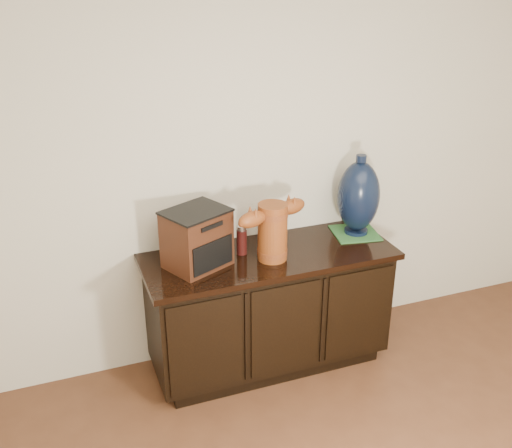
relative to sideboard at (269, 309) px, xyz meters
name	(u,v)px	position (x,y,z in m)	size (l,w,h in m)	color
sideboard	(269,309)	(0.00, 0.00, 0.00)	(1.46, 0.56, 0.75)	black
terracotta_vessel	(272,228)	(-0.01, -0.06, 0.56)	(0.47, 0.22, 0.33)	brown
tv_radio	(197,239)	(-0.42, 0.01, 0.53)	(0.41, 0.38, 0.33)	#371A0D
green_mat	(355,233)	(0.60, 0.07, 0.37)	(0.27, 0.27, 0.01)	#2B612D
lamp_base	(358,197)	(0.60, 0.07, 0.61)	(0.30, 0.30, 0.50)	black
spray_can	(242,240)	(-0.15, 0.06, 0.45)	(0.06, 0.06, 0.17)	#4E100D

